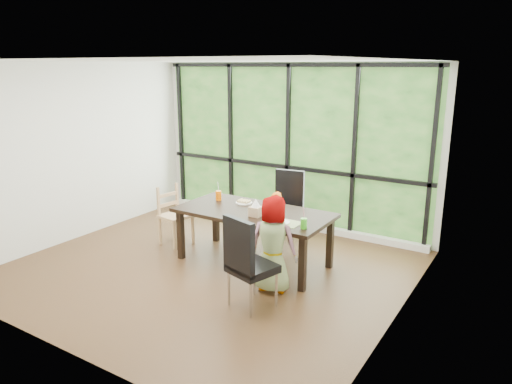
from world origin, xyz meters
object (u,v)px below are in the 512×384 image
at_px(plate_near, 280,222).
at_px(orange_cup, 219,196).
at_px(chair_interior_leather, 252,262).
at_px(plate_far, 244,203).
at_px(chair_window_leather, 285,207).
at_px(child_toddler, 276,221).
at_px(green_cup, 304,223).
at_px(tissue_box, 256,211).
at_px(dining_table, 254,237).
at_px(chair_end_beech, 176,216).
at_px(child_older, 272,244).

distance_m(plate_near, orange_cup, 1.33).
distance_m(chair_interior_leather, plate_far, 1.60).
bearing_deg(orange_cup, chair_interior_leather, -41.93).
xyz_separation_m(chair_window_leather, chair_interior_leather, (0.69, -2.04, 0.00)).
xyz_separation_m(child_toddler, plate_far, (-0.31, -0.38, 0.32)).
distance_m(plate_near, green_cup, 0.35).
relative_size(chair_window_leather, child_toddler, 1.24).
height_order(chair_interior_leather, orange_cup, chair_interior_leather).
bearing_deg(tissue_box, orange_cup, 157.63).
bearing_deg(dining_table, green_cup, -17.73).
xyz_separation_m(dining_table, plate_near, (0.55, -0.25, 0.38)).
bearing_deg(plate_far, child_toddler, 50.43).
distance_m(dining_table, chair_end_beech, 1.38).
height_order(plate_far, tissue_box, tissue_box).
relative_size(chair_window_leather, orange_cup, 7.94).
bearing_deg(tissue_box, plate_far, 138.00).
relative_size(chair_interior_leather, orange_cup, 7.94).
relative_size(child_toddler, green_cup, 6.85).
distance_m(child_older, tissue_box, 0.66).
bearing_deg(chair_end_beech, orange_cup, -64.67).
xyz_separation_m(chair_interior_leather, chair_end_beech, (-2.02, 1.02, -0.09)).
bearing_deg(chair_window_leather, dining_table, -95.98).
height_order(child_older, plate_near, child_older).
relative_size(plate_near, tissue_box, 1.64).
xyz_separation_m(child_toddler, tissue_box, (0.14, -0.79, 0.38)).
height_order(chair_interior_leather, child_toddler, chair_interior_leather).
relative_size(dining_table, green_cup, 16.56).
bearing_deg(child_toddler, plate_far, -118.53).
distance_m(chair_window_leather, plate_far, 0.84).
relative_size(child_older, orange_cup, 8.70).
distance_m(child_older, plate_far, 1.24).
bearing_deg(green_cup, plate_far, 156.62).
height_order(chair_end_beech, plate_near, chair_end_beech).
bearing_deg(tissue_box, child_older, -39.74).
relative_size(plate_far, orange_cup, 1.70).
bearing_deg(chair_end_beech, child_older, -96.70).
distance_m(child_toddler, orange_cup, 0.92).
distance_m(child_toddler, plate_far, 0.59).
bearing_deg(child_older, green_cup, -143.73).
xyz_separation_m(child_toddler, plate_near, (0.55, -0.86, 0.32)).
distance_m(chair_end_beech, green_cup, 2.31).
height_order(chair_window_leather, child_toddler, chair_window_leather).
relative_size(dining_table, chair_window_leather, 1.94).
height_order(chair_interior_leather, green_cup, chair_interior_leather).
relative_size(child_toddler, plate_far, 3.76).
bearing_deg(plate_far, orange_cup, -171.94).
bearing_deg(green_cup, tissue_box, 171.69).
bearing_deg(chair_interior_leather, plate_far, -36.51).
bearing_deg(dining_table, chair_end_beech, -179.18).
height_order(chair_interior_leather, plate_near, chair_interior_leather).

